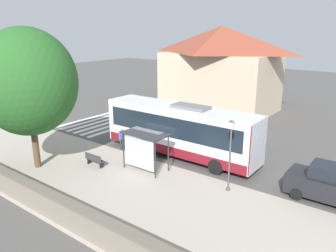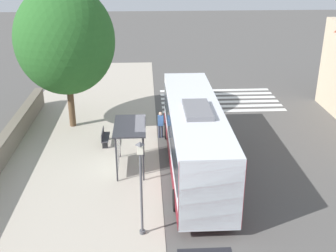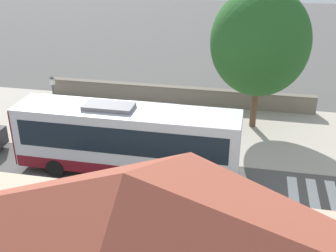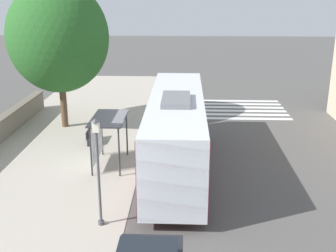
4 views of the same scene
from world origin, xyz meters
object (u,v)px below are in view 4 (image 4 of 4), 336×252
(bus, at_px, (176,131))
(street_lamp_near, at_px, (98,164))
(bus_shelter, at_px, (106,126))
(pedestrian, at_px, (151,123))
(bench, at_px, (91,135))
(shade_tree, at_px, (58,37))

(bus, bearing_deg, street_lamp_near, -117.23)
(bus_shelter, bearing_deg, pedestrian, 64.26)
(bus_shelter, xyz_separation_m, bench, (-1.50, 3.09, -1.59))
(pedestrian, bearing_deg, shade_tree, 159.27)
(bus, bearing_deg, bus_shelter, 173.60)
(bus, xyz_separation_m, shade_tree, (-7.28, 6.42, 3.66))
(bus, distance_m, bench, 6.23)
(bus, height_order, bench, bus)
(bus_shelter, bearing_deg, bench, 115.83)
(bus_shelter, xyz_separation_m, shade_tree, (-3.84, 6.04, 3.60))
(pedestrian, height_order, shade_tree, shade_tree)
(bench, bearing_deg, shade_tree, 128.50)
(street_lamp_near, bearing_deg, bus, 62.77)
(bus, distance_m, street_lamp_near, 5.90)
(bus_shelter, relative_size, shade_tree, 0.33)
(bus_shelter, height_order, street_lamp_near, street_lamp_near)
(street_lamp_near, bearing_deg, bus_shelter, 97.63)
(bus_shelter, distance_m, bench, 3.78)
(bus_shelter, distance_m, pedestrian, 4.43)
(street_lamp_near, bearing_deg, pedestrian, 83.29)
(bus, relative_size, street_lamp_near, 2.78)
(bench, relative_size, shade_tree, 0.17)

